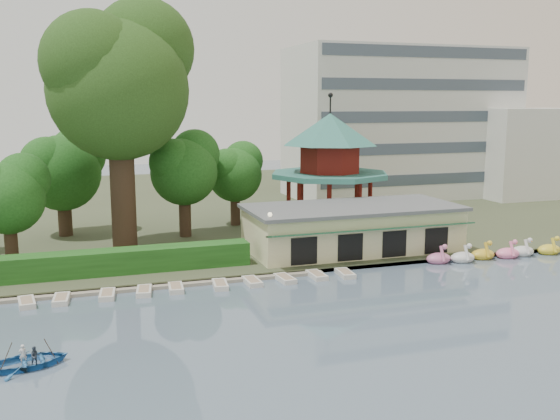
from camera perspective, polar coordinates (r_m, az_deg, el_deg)
name	(u,v)px	position (r m, az deg, el deg)	size (l,w,h in m)	color
ground_plane	(355,367)	(32.60, 6.84, -14.10)	(220.00, 220.00, 0.00)	slate
shore	(182,205)	(80.99, -8.95, 0.47)	(220.00, 70.00, 0.40)	#424930
embankment	(258,275)	(47.84, -2.02, -6.00)	(220.00, 0.60, 0.30)	gray
dock	(95,291)	(46.00, -16.60, -7.10)	(34.00, 1.60, 0.24)	gray
boathouse	(352,227)	(55.03, 6.62, -1.58)	(18.60, 9.39, 3.90)	beige
pavilion	(330,159)	(64.19, 4.56, 4.69)	(12.40, 12.40, 13.50)	beige
office_building	(421,128)	(88.58, 12.72, 7.34)	(38.00, 18.00, 20.00)	silver
hedge	(50,267)	(48.91, -20.32, -4.87)	(30.00, 2.00, 1.80)	#22591B
lamp_post	(270,229)	(49.09, -0.92, -1.75)	(0.36, 0.36, 4.28)	black
big_tree	(120,77)	(55.28, -14.44, 11.72)	(13.01, 12.12, 21.79)	#3A281C
small_trees	(79,176)	(59.52, -17.94, 3.00)	(38.94, 16.68, 10.43)	#3A281C
swan_boats	(495,254)	(56.50, 19.04, -3.81)	(13.17, 2.17, 1.92)	#CF6E97
moored_rowboats	(124,293)	(44.71, -14.04, -7.39)	(34.66, 2.71, 0.36)	silver
rowboat_with_passengers	(29,356)	(34.65, -21.96, -12.31)	(5.87, 4.64, 2.01)	#2A66A4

